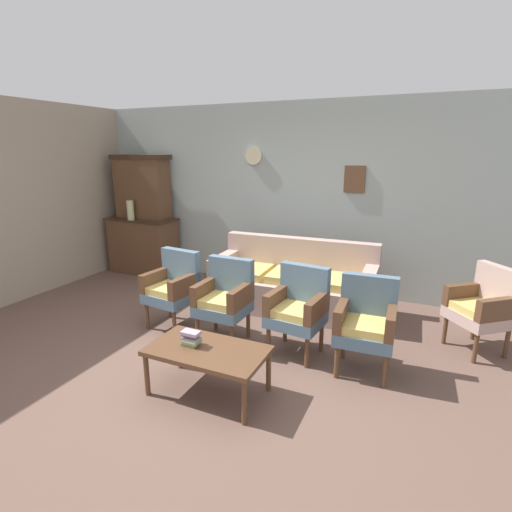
{
  "coord_description": "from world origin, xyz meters",
  "views": [
    {
      "loc": [
        1.91,
        -2.89,
        2.03
      ],
      "look_at": [
        0.11,
        1.1,
        0.85
      ],
      "focal_mm": 27.64,
      "sensor_mm": 36.0,
      "label": 1
    }
  ],
  "objects_px": {
    "coffee_table": "(207,353)",
    "side_cabinet": "(144,245)",
    "armchair_near_cabinet": "(173,286)",
    "wingback_chair_by_fireplace": "(483,305)",
    "armchair_near_couch_end": "(225,297)",
    "armchair_row_middle": "(298,307)",
    "floral_couch": "(293,285)",
    "armchair_by_doorway": "(366,321)",
    "vase_on_cabinet": "(130,210)",
    "book_stack_on_table": "(191,338)"
  },
  "relations": [
    {
      "from": "side_cabinet",
      "to": "floral_couch",
      "type": "bearing_deg",
      "value": -9.92
    },
    {
      "from": "floral_couch",
      "to": "armchair_near_couch_end",
      "type": "height_order",
      "value": "same"
    },
    {
      "from": "floral_couch",
      "to": "coffee_table",
      "type": "relative_size",
      "value": 2.11
    },
    {
      "from": "armchair_row_middle",
      "to": "book_stack_on_table",
      "type": "bearing_deg",
      "value": -121.68
    },
    {
      "from": "armchair_near_cabinet",
      "to": "armchair_row_middle",
      "type": "xyz_separation_m",
      "value": [
        1.54,
        -0.01,
        0.0
      ]
    },
    {
      "from": "armchair_near_cabinet",
      "to": "armchair_by_doorway",
      "type": "relative_size",
      "value": 1.0
    },
    {
      "from": "floral_couch",
      "to": "armchair_by_doorway",
      "type": "height_order",
      "value": "same"
    },
    {
      "from": "armchair_near_cabinet",
      "to": "wingback_chair_by_fireplace",
      "type": "xyz_separation_m",
      "value": [
        3.25,
        0.8,
        0.0
      ]
    },
    {
      "from": "floral_couch",
      "to": "armchair_row_middle",
      "type": "distance_m",
      "value": 1.17
    },
    {
      "from": "floral_couch",
      "to": "book_stack_on_table",
      "type": "bearing_deg",
      "value": -95.5
    },
    {
      "from": "coffee_table",
      "to": "armchair_near_cabinet",
      "type": "bearing_deg",
      "value": 136.64
    },
    {
      "from": "floral_couch",
      "to": "coffee_table",
      "type": "bearing_deg",
      "value": -91.22
    },
    {
      "from": "armchair_near_cabinet",
      "to": "coffee_table",
      "type": "xyz_separation_m",
      "value": [
        1.07,
        -1.01,
        -0.12
      ]
    },
    {
      "from": "armchair_by_doorway",
      "to": "wingback_chair_by_fireplace",
      "type": "distance_m",
      "value": 1.36
    },
    {
      "from": "vase_on_cabinet",
      "to": "coffee_table",
      "type": "height_order",
      "value": "vase_on_cabinet"
    },
    {
      "from": "coffee_table",
      "to": "wingback_chair_by_fireplace",
      "type": "bearing_deg",
      "value": 39.8
    },
    {
      "from": "coffee_table",
      "to": "side_cabinet",
      "type": "bearing_deg",
      "value": 137.48
    },
    {
      "from": "floral_couch",
      "to": "armchair_near_cabinet",
      "type": "distance_m",
      "value": 1.56
    },
    {
      "from": "side_cabinet",
      "to": "book_stack_on_table",
      "type": "height_order",
      "value": "side_cabinet"
    },
    {
      "from": "side_cabinet",
      "to": "armchair_near_couch_end",
      "type": "bearing_deg",
      "value": -33.57
    },
    {
      "from": "armchair_near_cabinet",
      "to": "armchair_near_couch_end",
      "type": "relative_size",
      "value": 1.0
    },
    {
      "from": "vase_on_cabinet",
      "to": "book_stack_on_table",
      "type": "bearing_deg",
      "value": -41.52
    },
    {
      "from": "floral_couch",
      "to": "armchair_near_couch_end",
      "type": "bearing_deg",
      "value": -108.97
    },
    {
      "from": "floral_couch",
      "to": "armchair_near_couch_end",
      "type": "relative_size",
      "value": 2.34
    },
    {
      "from": "vase_on_cabinet",
      "to": "armchair_row_middle",
      "type": "height_order",
      "value": "vase_on_cabinet"
    },
    {
      "from": "armchair_near_couch_end",
      "to": "armchair_row_middle",
      "type": "relative_size",
      "value": 1.0
    },
    {
      "from": "side_cabinet",
      "to": "armchair_near_couch_end",
      "type": "relative_size",
      "value": 1.28
    },
    {
      "from": "floral_couch",
      "to": "armchair_near_couch_end",
      "type": "distance_m",
      "value": 1.22
    },
    {
      "from": "side_cabinet",
      "to": "book_stack_on_table",
      "type": "xyz_separation_m",
      "value": [
        2.66,
        -2.59,
        0.02
      ]
    },
    {
      "from": "armchair_by_doorway",
      "to": "book_stack_on_table",
      "type": "xyz_separation_m",
      "value": [
        -1.3,
        -0.94,
        -0.01
      ]
    },
    {
      "from": "side_cabinet",
      "to": "armchair_near_couch_end",
      "type": "distance_m",
      "value": 2.97
    },
    {
      "from": "coffee_table",
      "to": "armchair_row_middle",
      "type": "bearing_deg",
      "value": 65.12
    },
    {
      "from": "floral_couch",
      "to": "wingback_chair_by_fireplace",
      "type": "bearing_deg",
      "value": -7.2
    },
    {
      "from": "armchair_by_doorway",
      "to": "wingback_chair_by_fireplace",
      "type": "height_order",
      "value": "same"
    },
    {
      "from": "floral_couch",
      "to": "side_cabinet",
      "type": "bearing_deg",
      "value": 170.08
    },
    {
      "from": "wingback_chair_by_fireplace",
      "to": "vase_on_cabinet",
      "type": "bearing_deg",
      "value": 173.37
    },
    {
      "from": "side_cabinet",
      "to": "armchair_near_cabinet",
      "type": "xyz_separation_m",
      "value": [
        1.75,
        -1.57,
        0.03
      ]
    },
    {
      "from": "armchair_near_couch_end",
      "to": "wingback_chair_by_fireplace",
      "type": "distance_m",
      "value": 2.67
    },
    {
      "from": "coffee_table",
      "to": "vase_on_cabinet",
      "type": "bearing_deg",
      "value": 140.12
    },
    {
      "from": "side_cabinet",
      "to": "armchair_row_middle",
      "type": "distance_m",
      "value": 3.65
    },
    {
      "from": "armchair_near_couch_end",
      "to": "armchair_by_doorway",
      "type": "height_order",
      "value": "same"
    },
    {
      "from": "armchair_row_middle",
      "to": "armchair_by_doorway",
      "type": "relative_size",
      "value": 1.0
    },
    {
      "from": "floral_couch",
      "to": "armchair_row_middle",
      "type": "bearing_deg",
      "value": -68.76
    },
    {
      "from": "armchair_row_middle",
      "to": "armchair_by_doorway",
      "type": "distance_m",
      "value": 0.69
    },
    {
      "from": "armchair_by_doorway",
      "to": "vase_on_cabinet",
      "type": "bearing_deg",
      "value": 159.96
    },
    {
      "from": "vase_on_cabinet",
      "to": "book_stack_on_table",
      "type": "distance_m",
      "value": 3.68
    },
    {
      "from": "armchair_near_cabinet",
      "to": "armchair_by_doorway",
      "type": "bearing_deg",
      "value": -1.98
    },
    {
      "from": "floral_couch",
      "to": "armchair_by_doorway",
      "type": "bearing_deg",
      "value": -46.19
    },
    {
      "from": "book_stack_on_table",
      "to": "armchair_by_doorway",
      "type": "bearing_deg",
      "value": 35.8
    },
    {
      "from": "armchair_near_cabinet",
      "to": "book_stack_on_table",
      "type": "bearing_deg",
      "value": -48.02
    }
  ]
}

